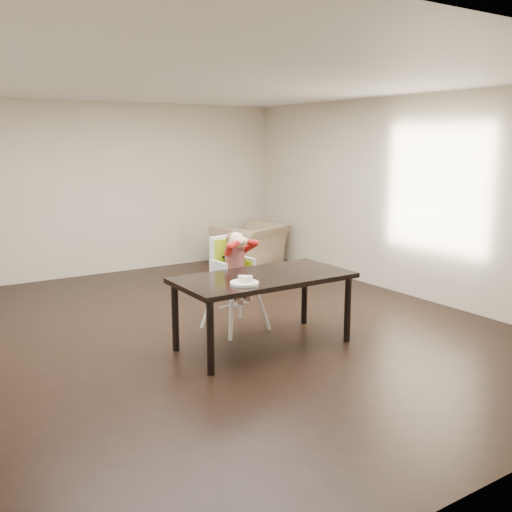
{
  "coord_description": "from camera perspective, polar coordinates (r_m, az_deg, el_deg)",
  "views": [
    {
      "loc": [
        -2.94,
        -5.38,
        2.07
      ],
      "look_at": [
        0.34,
        -0.33,
        0.87
      ],
      "focal_mm": 40.0,
      "sensor_mm": 36.0,
      "label": 1
    }
  ],
  "objects": [
    {
      "name": "ground",
      "position": [
        6.47,
        -4.17,
        -7.45
      ],
      "size": [
        7.0,
        7.0,
        0.0
      ],
      "primitive_type": "plane",
      "color": "black",
      "rests_on": "ground"
    },
    {
      "name": "high_chair",
      "position": [
        6.33,
        -2.25,
        -0.49
      ],
      "size": [
        0.51,
        0.51,
        1.11
      ],
      "rotation": [
        0.0,
        0.0,
        0.1
      ],
      "color": "white",
      "rests_on": "ground"
    },
    {
      "name": "plate",
      "position": [
        5.42,
        -1.13,
        -2.57
      ],
      "size": [
        0.28,
        0.28,
        0.08
      ],
      "rotation": [
        0.0,
        0.0,
        0.01
      ],
      "color": "white",
      "rests_on": "dining_table"
    },
    {
      "name": "room_walls",
      "position": [
        6.13,
        -4.41,
        9.2
      ],
      "size": [
        6.02,
        7.02,
        2.71
      ],
      "color": "beige",
      "rests_on": "ground"
    },
    {
      "name": "dining_table",
      "position": [
        5.81,
        0.75,
        -2.71
      ],
      "size": [
        1.8,
        0.9,
        0.75
      ],
      "color": "black",
      "rests_on": "ground"
    },
    {
      "name": "armchair",
      "position": [
        9.71,
        -0.56,
        1.8
      ],
      "size": [
        1.26,
        1.02,
        0.95
      ],
      "primitive_type": "imported",
      "rotation": [
        0.0,
        0.0,
        3.47
      ],
      "color": "tan",
      "rests_on": "ground"
    }
  ]
}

